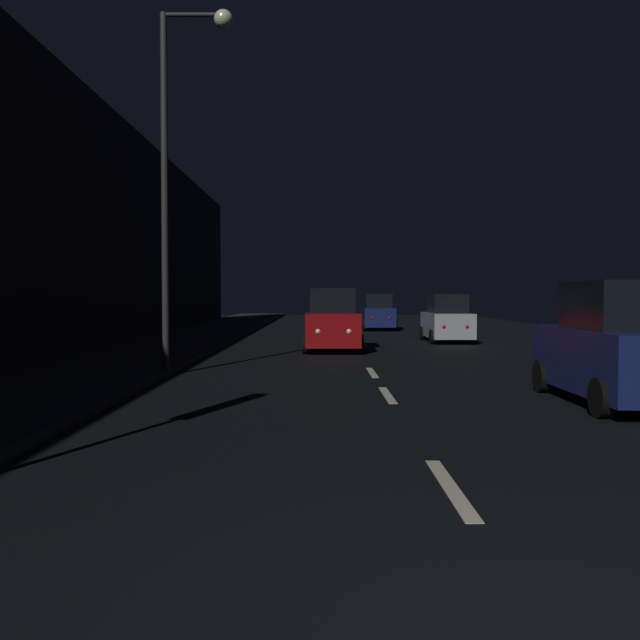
{
  "coord_description": "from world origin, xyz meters",
  "views": [
    {
      "loc": [
        -1.28,
        -3.83,
        1.88
      ],
      "look_at": [
        -1.29,
        12.94,
        1.31
      ],
      "focal_mm": 39.48,
      "sensor_mm": 36.0,
      "label": 1
    }
  ],
  "objects_px": {
    "streetlamp_overhead": "(182,140)",
    "car_approaching_headlights": "(333,322)",
    "car_distant_taillights": "(378,313)",
    "car_parked_right_far": "(448,320)",
    "car_parked_right_near": "(621,348)"
  },
  "relations": [
    {
      "from": "streetlamp_overhead",
      "to": "car_approaching_headlights",
      "type": "height_order",
      "value": "streetlamp_overhead"
    },
    {
      "from": "car_approaching_headlights",
      "to": "car_distant_taillights",
      "type": "distance_m",
      "value": 15.15
    },
    {
      "from": "car_parked_right_far",
      "to": "car_parked_right_near",
      "type": "bearing_deg",
      "value": -180.0
    },
    {
      "from": "streetlamp_overhead",
      "to": "car_parked_right_far",
      "type": "distance_m",
      "value": 15.54
    },
    {
      "from": "car_approaching_headlights",
      "to": "car_parked_right_far",
      "type": "height_order",
      "value": "car_approaching_headlights"
    },
    {
      "from": "streetlamp_overhead",
      "to": "car_distant_taillights",
      "type": "height_order",
      "value": "streetlamp_overhead"
    },
    {
      "from": "car_parked_right_far",
      "to": "car_parked_right_near",
      "type": "xyz_separation_m",
      "value": [
        -0.0,
        -16.61,
        0.09
      ]
    },
    {
      "from": "car_distant_taillights",
      "to": "car_parked_right_near",
      "type": "relative_size",
      "value": 0.94
    },
    {
      "from": "car_distant_taillights",
      "to": "car_parked_right_near",
      "type": "distance_m",
      "value": 27.05
    },
    {
      "from": "car_parked_right_far",
      "to": "car_approaching_headlights",
      "type": "bearing_deg",
      "value": 133.41
    },
    {
      "from": "streetlamp_overhead",
      "to": "car_distant_taillights",
      "type": "distance_m",
      "value": 23.9
    },
    {
      "from": "car_parked_right_near",
      "to": "streetlamp_overhead",
      "type": "bearing_deg",
      "value": 62.33
    },
    {
      "from": "car_parked_right_near",
      "to": "car_parked_right_far",
      "type": "bearing_deg",
      "value": 0.0
    },
    {
      "from": "car_approaching_headlights",
      "to": "car_distant_taillights",
      "type": "height_order",
      "value": "car_approaching_headlights"
    },
    {
      "from": "streetlamp_overhead",
      "to": "car_parked_right_far",
      "type": "relative_size",
      "value": 2.21
    }
  ]
}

